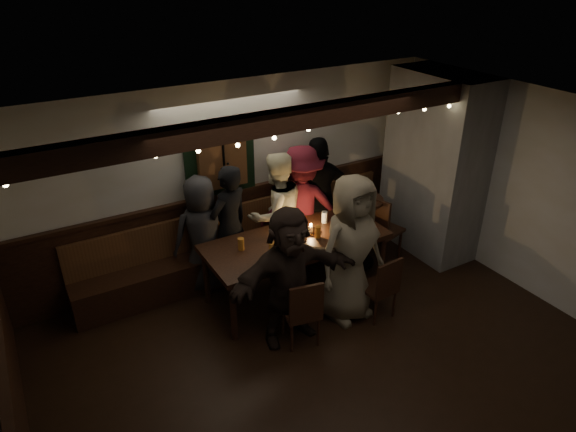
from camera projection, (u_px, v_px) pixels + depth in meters
room at (345, 206)px, 6.57m from camera, size 6.02×5.01×2.62m
dining_table at (296, 244)px, 6.37m from camera, size 2.29×0.98×0.99m
chair_near_left at (303, 310)px, 5.63m from camera, size 0.46×0.46×0.86m
chair_near_right at (382, 285)px, 6.06m from camera, size 0.41×0.41×0.84m
chair_end at (379, 226)px, 7.14m from camera, size 0.57×0.57×1.04m
high_top at (358, 223)px, 7.09m from camera, size 0.64×0.64×1.02m
person_a at (203, 234)px, 6.53m from camera, size 0.79×0.54×1.56m
person_b at (230, 227)px, 6.59m from camera, size 0.71×0.59×1.68m
person_c at (276, 214)px, 6.84m from camera, size 0.90×0.73×1.73m
person_d at (301, 206)px, 7.05m from camera, size 1.27×0.99×1.73m
person_e at (319, 199)px, 7.16m from camera, size 1.11×0.59×1.81m
person_f at (289, 276)px, 5.60m from camera, size 1.54×0.50×1.65m
person_g at (350, 249)px, 5.93m from camera, size 0.95×0.67×1.84m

